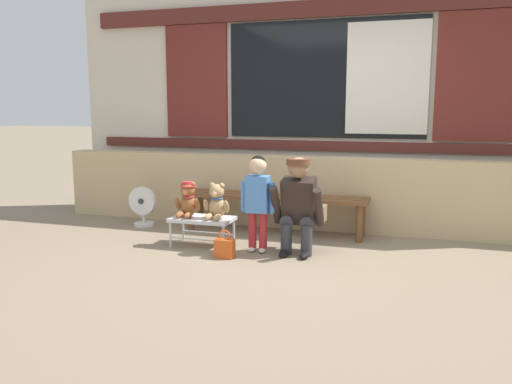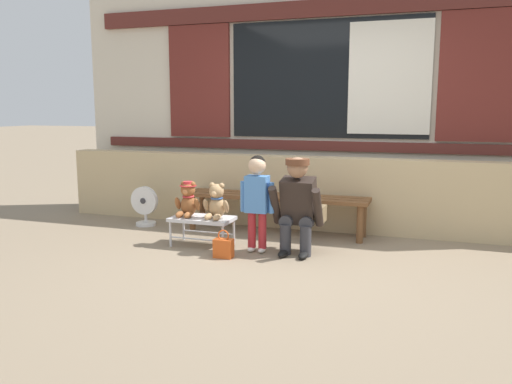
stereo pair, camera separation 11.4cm
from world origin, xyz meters
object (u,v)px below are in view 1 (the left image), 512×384
object	(u,v)px
small_display_bench	(202,221)
handbag_on_ground	(225,248)
floor_fan	(143,207)
wooden_bench_long	(274,201)
teddy_bear_plain	(217,203)
teddy_bear_with_hat	(188,200)
child_standing	(258,193)
adult_crouching	(300,205)

from	to	relation	value
small_display_bench	handbag_on_ground	world-z (taller)	small_display_bench
handbag_on_ground	floor_fan	xyz separation A→B (m)	(-1.41, 0.95, 0.14)
wooden_bench_long	teddy_bear_plain	world-z (taller)	teddy_bear_plain
handbag_on_ground	teddy_bear_with_hat	bearing A→B (deg)	147.78
child_standing	teddy_bear_with_hat	bearing A→B (deg)	176.93
child_standing	handbag_on_ground	distance (m)	0.62
handbag_on_ground	child_standing	bearing A→B (deg)	50.95
wooden_bench_long	adult_crouching	bearing A→B (deg)	-57.81
small_display_bench	teddy_bear_with_hat	world-z (taller)	teddy_bear_with_hat
teddy_bear_with_hat	child_standing	size ratio (longest dim) A/B	0.38
child_standing	adult_crouching	distance (m)	0.42
small_display_bench	teddy_bear_plain	distance (m)	0.25
child_standing	small_display_bench	bearing A→B (deg)	176.33
small_display_bench	teddy_bear_plain	size ratio (longest dim) A/B	1.76
adult_crouching	handbag_on_ground	xyz separation A→B (m)	(-0.64, -0.38, -0.38)
floor_fan	child_standing	bearing A→B (deg)	-21.73
teddy_bear_plain	child_standing	size ratio (longest dim) A/B	0.38
teddy_bear_with_hat	adult_crouching	bearing A→B (deg)	1.95
teddy_bear_with_hat	child_standing	bearing A→B (deg)	-3.07
adult_crouching	child_standing	bearing A→B (deg)	-168.53
adult_crouching	handbag_on_ground	world-z (taller)	adult_crouching
wooden_bench_long	floor_fan	distance (m)	1.61
child_standing	handbag_on_ground	size ratio (longest dim) A/B	3.52
small_display_bench	adult_crouching	size ratio (longest dim) A/B	0.67
teddy_bear_plain	adult_crouching	xyz separation A→B (m)	(0.85, 0.04, 0.02)
teddy_bear_with_hat	teddy_bear_plain	bearing A→B (deg)	-0.13
floor_fan	small_display_bench	bearing A→B (deg)	-30.72
floor_fan	adult_crouching	bearing A→B (deg)	-15.71
floor_fan	wooden_bench_long	bearing A→B (deg)	5.08
wooden_bench_long	small_display_bench	distance (m)	0.95
teddy_bear_with_hat	handbag_on_ground	xyz separation A→B (m)	(0.53, -0.34, -0.38)
teddy_bear_with_hat	adult_crouching	xyz separation A→B (m)	(1.17, 0.04, 0.01)
child_standing	floor_fan	world-z (taller)	child_standing
child_standing	floor_fan	xyz separation A→B (m)	(-1.65, 0.66, -0.35)
handbag_on_ground	small_display_bench	bearing A→B (deg)	138.15
wooden_bench_long	small_display_bench	xyz separation A→B (m)	(-0.56, -0.76, -0.11)
small_display_bench	adult_crouching	world-z (taller)	adult_crouching
wooden_bench_long	teddy_bear_plain	xyz separation A→B (m)	(-0.40, -0.76, 0.09)
wooden_bench_long	small_display_bench	size ratio (longest dim) A/B	3.28
adult_crouching	teddy_bear_plain	bearing A→B (deg)	-177.26
floor_fan	handbag_on_ground	bearing A→B (deg)	-33.96
teddy_bear_with_hat	floor_fan	world-z (taller)	teddy_bear_with_hat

